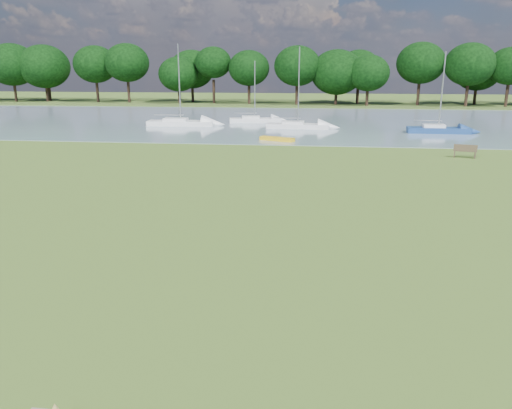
# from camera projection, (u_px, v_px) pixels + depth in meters

# --- Properties ---
(ground) EXTENTS (220.00, 220.00, 0.00)m
(ground) POSITION_uv_depth(u_px,v_px,m) (239.00, 223.00, 21.25)
(ground) COLOR olive
(river) EXTENTS (220.00, 40.00, 0.10)m
(river) POSITION_uv_depth(u_px,v_px,m) (292.00, 121.00, 61.43)
(river) COLOR gray
(river) RESTS_ON ground
(far_bank) EXTENTS (220.00, 20.00, 0.40)m
(far_bank) POSITION_uv_depth(u_px,v_px,m) (301.00, 104.00, 90.13)
(far_bank) COLOR #4C6626
(far_bank) RESTS_ON ground
(riverbank_bench) EXTENTS (1.68, 0.85, 0.99)m
(riverbank_bench) POSITION_uv_depth(u_px,v_px,m) (465.00, 151.00, 36.48)
(riverbank_bench) COLOR brown
(riverbank_bench) RESTS_ON ground
(kayak) EXTENTS (3.27, 2.02, 0.32)m
(kayak) POSITION_uv_depth(u_px,v_px,m) (277.00, 139.00, 44.70)
(kayak) COLOR yellow
(kayak) RESTS_ON river
(tree_line) EXTENTS (137.75, 8.68, 10.51)m
(tree_line) POSITION_uv_depth(u_px,v_px,m) (288.00, 68.00, 84.91)
(tree_line) COLOR black
(tree_line) RESTS_ON far_bank
(sailboat_2) EXTENTS (6.72, 2.15, 8.42)m
(sailboat_2) POSITION_uv_depth(u_px,v_px,m) (297.00, 124.00, 53.71)
(sailboat_2) COLOR silver
(sailboat_2) RESTS_ON river
(sailboat_3) EXTENTS (6.21, 2.76, 7.09)m
(sailboat_3) POSITION_uv_depth(u_px,v_px,m) (254.00, 119.00, 59.56)
(sailboat_3) COLOR silver
(sailboat_3) RESTS_ON river
(sailboat_4) EXTENTS (7.53, 2.47, 8.82)m
(sailboat_4) POSITION_uv_depth(u_px,v_px,m) (180.00, 121.00, 56.28)
(sailboat_4) COLOR silver
(sailboat_4) RESTS_ON river
(sailboat_5) EXTENTS (6.08, 1.82, 7.84)m
(sailboat_5) POSITION_uv_depth(u_px,v_px,m) (438.00, 128.00, 49.86)
(sailboat_5) COLOR navy
(sailboat_5) RESTS_ON river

